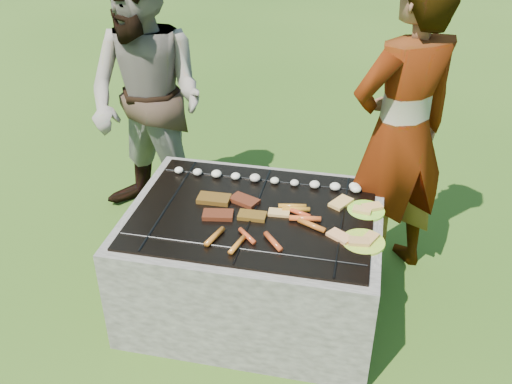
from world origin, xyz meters
TOP-DOWN VIEW (x-y plane):
  - lawn at (0.00, 0.00)m, footprint 60.00×60.00m
  - fire_pit at (0.00, 0.00)m, footprint 1.30×1.00m
  - mushrooms at (0.08, 0.31)m, footprint 1.05×0.08m
  - pork_slabs at (-0.13, 0.01)m, footprint 0.39×0.28m
  - sausages at (0.14, -0.11)m, footprint 0.55×0.48m
  - bread_on_grate at (0.36, 0.03)m, footprint 0.44×0.44m
  - plate_far at (0.56, 0.14)m, footprint 0.24×0.24m
  - plate_near at (0.56, -0.14)m, footprint 0.21×0.21m
  - cook at (0.70, 0.49)m, footprint 0.77×0.72m
  - bystander at (-0.83, 0.71)m, footprint 0.99×0.88m

SIDE VIEW (x-z plane):
  - lawn at x=0.00m, z-range 0.00..0.00m
  - fire_pit at x=0.00m, z-range -0.03..0.59m
  - plate_near at x=0.56m, z-range 0.60..0.63m
  - plate_far at x=0.56m, z-range 0.60..0.63m
  - bread_on_grate at x=0.36m, z-range 0.61..0.63m
  - pork_slabs at x=-0.13m, z-range 0.61..0.64m
  - sausages at x=0.14m, z-range 0.61..0.64m
  - mushrooms at x=0.08m, z-range 0.61..0.65m
  - bystander at x=-0.83m, z-range 0.00..1.71m
  - cook at x=0.70m, z-range 0.00..1.77m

